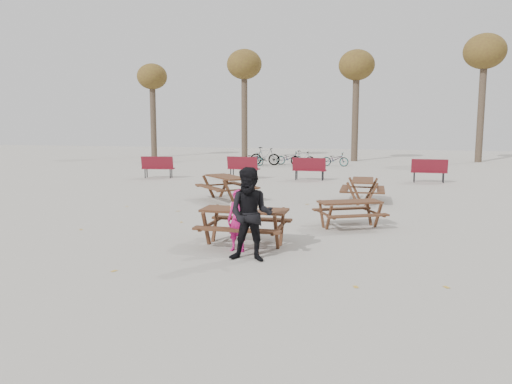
% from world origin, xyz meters
% --- Properties ---
extents(ground, '(80.00, 80.00, 0.00)m').
position_xyz_m(ground, '(0.00, 0.00, 0.00)').
color(ground, gray).
rests_on(ground, ground).
extents(main_picnic_table, '(1.80, 1.45, 0.78)m').
position_xyz_m(main_picnic_table, '(0.00, 0.00, 0.59)').
color(main_picnic_table, '#3B2515').
rests_on(main_picnic_table, ground).
extents(food_tray, '(0.18, 0.11, 0.03)m').
position_xyz_m(food_tray, '(0.24, -0.04, 0.79)').
color(food_tray, white).
rests_on(food_tray, main_picnic_table).
extents(bread_roll, '(0.14, 0.06, 0.05)m').
position_xyz_m(bread_roll, '(0.24, -0.04, 0.83)').
color(bread_roll, tan).
rests_on(bread_roll, food_tray).
extents(soda_bottle, '(0.07, 0.07, 0.17)m').
position_xyz_m(soda_bottle, '(-0.22, -0.20, 0.85)').
color(soda_bottle, silver).
rests_on(soda_bottle, main_picnic_table).
extents(child, '(0.51, 0.39, 1.25)m').
position_xyz_m(child, '(0.00, -0.52, 0.62)').
color(child, '#B61665').
rests_on(child, ground).
extents(adult, '(0.87, 0.68, 1.76)m').
position_xyz_m(adult, '(0.44, -1.15, 0.88)').
color(adult, black).
rests_on(adult, ground).
extents(picnic_table_east, '(1.92, 1.80, 0.66)m').
position_xyz_m(picnic_table_east, '(2.04, 2.36, 0.33)').
color(picnic_table_east, '#3B2515').
rests_on(picnic_table_east, ground).
extents(picnic_table_north, '(2.39, 2.40, 0.81)m').
position_xyz_m(picnic_table_north, '(-2.21, 5.82, 0.40)').
color(picnic_table_north, '#3B2515').
rests_on(picnic_table_north, ground).
extents(picnic_table_far, '(1.42, 1.75, 0.74)m').
position_xyz_m(picnic_table_far, '(2.21, 6.51, 0.37)').
color(picnic_table_far, '#3B2515').
rests_on(picnic_table_far, ground).
extents(park_bench_row, '(13.76, 1.83, 1.03)m').
position_xyz_m(park_bench_row, '(-1.59, 12.27, 0.52)').
color(park_bench_row, maroon).
rests_on(park_bench_row, ground).
extents(bicycle_row, '(6.57, 2.15, 1.10)m').
position_xyz_m(bicycle_row, '(-2.78, 19.91, 0.46)').
color(bicycle_row, black).
rests_on(bicycle_row, ground).
extents(tree_row, '(32.17, 3.52, 8.26)m').
position_xyz_m(tree_row, '(0.90, 25.15, 6.19)').
color(tree_row, '#382B21').
rests_on(tree_row, ground).
extents(fallen_leaves, '(11.00, 11.00, 0.01)m').
position_xyz_m(fallen_leaves, '(0.50, 2.50, 0.00)').
color(fallen_leaves, gold).
rests_on(fallen_leaves, ground).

